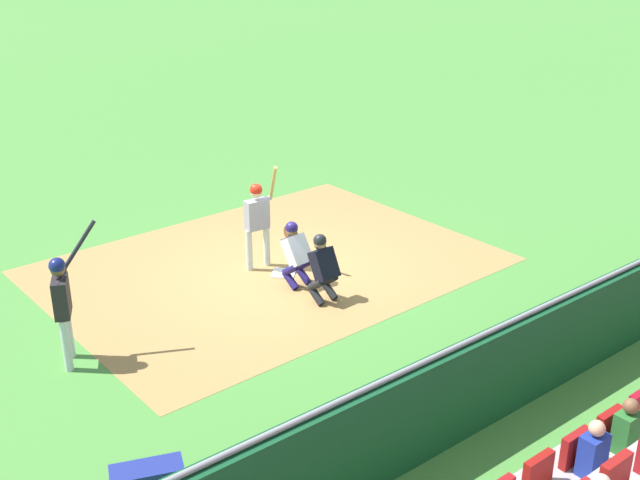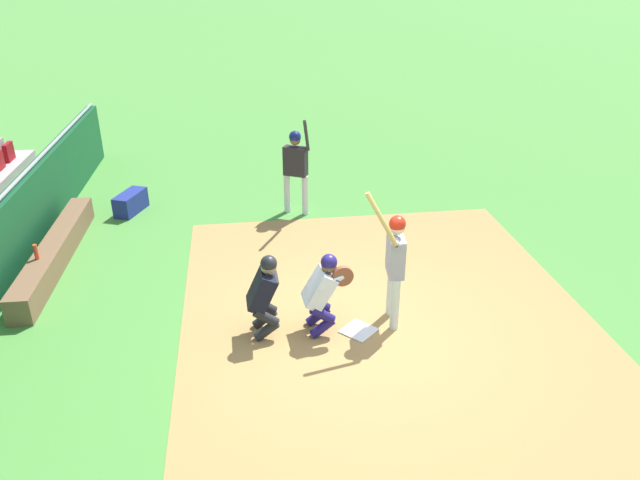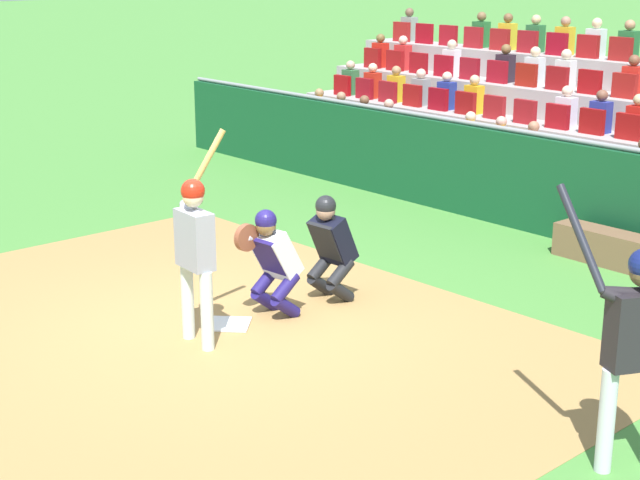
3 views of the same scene
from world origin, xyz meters
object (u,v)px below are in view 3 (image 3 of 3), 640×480
Objects in this scene: home_plate_marker at (229,324)px; batter_at_plate at (195,243)px; catcher_crouching at (271,256)px; home_plate_umpire at (330,243)px; on_deck_batter at (636,334)px.

home_plate_marker is 0.20× the size of batter_at_plate.
home_plate_umpire is at bearing -91.27° from catcher_crouching.
home_plate_marker is 0.87m from catcher_crouching.
batter_at_plate is at bearing 96.23° from catcher_crouching.
home_plate_umpire is (-0.11, -1.36, 0.68)m from home_plate_marker.
on_deck_batter is (-4.38, 0.78, 0.42)m from home_plate_umpire.
batter_at_plate is 1.93m from home_plate_umpire.
catcher_crouching is at bearing -100.22° from home_plate_marker.
home_plate_marker is 1.52m from home_plate_umpire.
home_plate_umpire is (-0.02, -0.84, -0.01)m from catcher_crouching.
on_deck_batter is (-4.49, -0.58, 1.10)m from home_plate_marker.
home_plate_umpire is at bearing -87.09° from batter_at_plate.
batter_at_plate reaches higher than catcher_crouching.
home_plate_marker is 0.34× the size of home_plate_umpire.
batter_at_plate reaches higher than home_plate_umpire.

